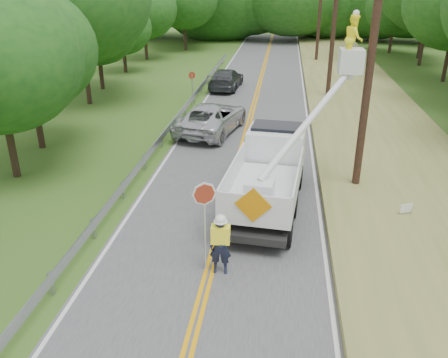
# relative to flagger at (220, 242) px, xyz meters

# --- Properties ---
(ground) EXTENTS (140.00, 140.00, 0.00)m
(ground) POSITION_rel_flagger_xyz_m (-0.32, -2.60, -1.04)
(ground) COLOR #3A5F1B
(ground) RESTS_ON ground
(road) EXTENTS (7.20, 96.00, 0.03)m
(road) POSITION_rel_flagger_xyz_m (-0.32, 11.40, -1.03)
(road) COLOR #464648
(road) RESTS_ON ground
(guardrail) EXTENTS (0.18, 48.00, 0.77)m
(guardrail) POSITION_rel_flagger_xyz_m (-4.34, 12.31, -0.48)
(guardrail) COLOR #9B9DA3
(guardrail) RESTS_ON ground
(utility_poles) EXTENTS (1.60, 43.30, 10.00)m
(utility_poles) POSITION_rel_flagger_xyz_m (4.68, 14.41, 4.23)
(utility_poles) COLOR black
(utility_poles) RESTS_ON ground
(tall_grass_verge) EXTENTS (7.00, 96.00, 0.30)m
(tall_grass_verge) POSITION_rel_flagger_xyz_m (6.78, 11.40, -0.89)
(tall_grass_verge) COLOR olive
(tall_grass_verge) RESTS_ON ground
(treeline_left) EXTENTS (9.98, 58.30, 10.89)m
(treeline_left) POSITION_rel_flagger_xyz_m (-10.99, 25.49, 4.78)
(treeline_left) COLOR #332319
(treeline_left) RESTS_ON ground
(flagger) EXTENTS (1.10, 0.44, 2.85)m
(flagger) POSITION_rel_flagger_xyz_m (0.00, 0.00, 0.00)
(flagger) COLOR #191E33
(flagger) RESTS_ON road
(bucket_truck) EXTENTS (4.72, 7.10, 6.76)m
(bucket_truck) POSITION_rel_flagger_xyz_m (1.47, 5.42, 0.51)
(bucket_truck) COLOR black
(bucket_truck) RESTS_ON road
(suv_silver) EXTENTS (3.82, 6.26, 1.62)m
(suv_silver) POSITION_rel_flagger_xyz_m (-2.24, 13.12, -0.21)
(suv_silver) COLOR silver
(suv_silver) RESTS_ON road
(suv_darkgrey) EXTENTS (2.42, 5.21, 1.47)m
(suv_darkgrey) POSITION_rel_flagger_xyz_m (-2.77, 23.85, -0.28)
(suv_darkgrey) COLOR #3A3D41
(suv_darkgrey) RESTS_ON road
(stop_sign_permanent) EXTENTS (0.43, 0.28, 2.30)m
(stop_sign_permanent) POSITION_rel_flagger_xyz_m (-4.33, 18.37, 0.47)
(stop_sign_permanent) COLOR #9B9DA3
(stop_sign_permanent) RESTS_ON ground
(yard_sign) EXTENTS (0.44, 0.21, 0.68)m
(yard_sign) POSITION_rel_flagger_xyz_m (6.08, 3.89, -0.55)
(yard_sign) COLOR white
(yard_sign) RESTS_ON ground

